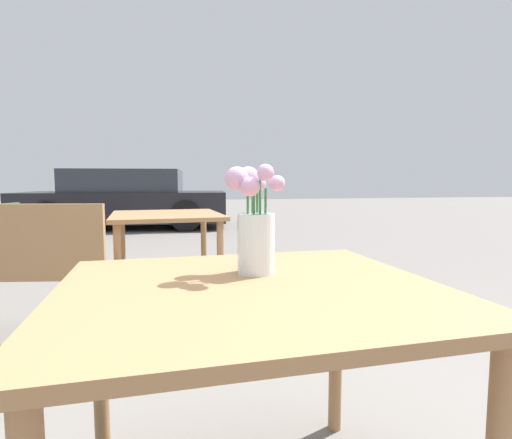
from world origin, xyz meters
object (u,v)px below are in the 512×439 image
at_px(flower_vase, 255,229).
at_px(table_back, 167,227).
at_px(parked_car, 126,200).
at_px(table_front, 251,318).

xyz_separation_m(flower_vase, table_back, (-0.28, 2.00, -0.21)).
relative_size(flower_vase, parked_car, 0.08).
bearing_deg(parked_car, flower_vase, -81.09).
bearing_deg(parked_car, table_back, -80.80).
xyz_separation_m(table_front, table_back, (-0.25, 2.13, 0.01)).
bearing_deg(table_front, flower_vase, 74.04).
bearing_deg(flower_vase, table_front, -105.96).
height_order(table_front, parked_car, parked_car).
distance_m(table_front, parked_car, 7.83).
xyz_separation_m(table_back, parked_car, (-0.91, 5.61, -0.04)).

